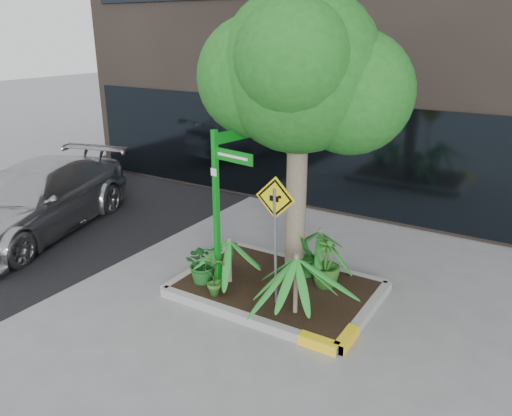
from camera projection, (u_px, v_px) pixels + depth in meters
The scene contains 14 objects.
ground at pixel (258, 296), 8.48m from camera, with size 80.00×80.00×0.00m, color gray.
asphalt_road at pixel (21, 223), 11.68m from camera, with size 7.00×80.00×0.01m, color black.
planter at pixel (278, 288), 8.55m from camera, with size 3.35×2.36×0.15m.
tree at pixel (300, 71), 7.80m from camera, with size 3.35×2.97×5.02m.
palm_front at pixel (297, 258), 7.43m from camera, with size 1.10×1.10×1.22m.
palm_left at pixel (229, 241), 8.42m from camera, with size 0.92×0.92×1.02m.
palm_back at pixel (320, 232), 8.87m from camera, with size 0.89×0.89×0.99m.
parked_car at pixel (35, 200), 10.97m from camera, with size 2.11×5.19×1.51m, color #ABACB0.
shrub_a at pixel (204, 262), 8.55m from camera, with size 0.66×0.66×0.73m, color #1A5D21.
shrub_b at pixel (326, 262), 8.39m from camera, with size 0.50×0.50×0.89m, color #29661E.
shrub_c at pixel (215, 275), 8.10m from camera, with size 0.39×0.39×0.74m, color #2A6720.
shrub_d at pixel (307, 256), 8.71m from camera, with size 0.44×0.44×0.80m, color #1B5E1E.
street_sign_post at pixel (221, 197), 7.95m from camera, with size 0.83×0.92×2.84m.
cattle_sign at pixel (275, 220), 7.46m from camera, with size 0.65×0.16×2.12m.
Camera 1 is at (3.89, -6.39, 4.26)m, focal length 35.00 mm.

